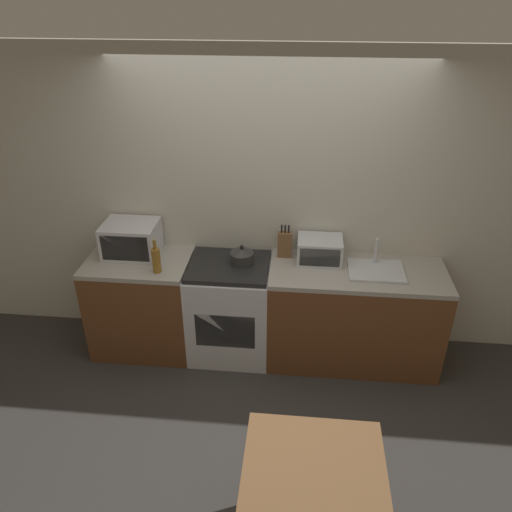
{
  "coord_description": "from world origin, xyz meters",
  "views": [
    {
      "loc": [
        0.29,
        -2.85,
        3.01
      ],
      "look_at": [
        -0.05,
        0.62,
        1.05
      ],
      "focal_mm": 35.0,
      "sensor_mm": 36.0,
      "label": 1
    }
  ],
  "objects_px": {
    "kettle": "(242,255)",
    "dining_table": "(313,486)",
    "stove_range": "(230,309)",
    "toaster_oven": "(320,250)",
    "bottle": "(156,260)",
    "microwave": "(131,239)"
  },
  "relations": [
    {
      "from": "toaster_oven",
      "to": "dining_table",
      "type": "xyz_separation_m",
      "value": [
        -0.04,
        -1.98,
        -0.36
      ]
    },
    {
      "from": "bottle",
      "to": "toaster_oven",
      "type": "bearing_deg",
      "value": 13.65
    },
    {
      "from": "toaster_oven",
      "to": "bottle",
      "type": "bearing_deg",
      "value": -166.35
    },
    {
      "from": "toaster_oven",
      "to": "dining_table",
      "type": "bearing_deg",
      "value": -91.06
    },
    {
      "from": "bottle",
      "to": "microwave",
      "type": "bearing_deg",
      "value": 136.41
    },
    {
      "from": "stove_range",
      "to": "toaster_oven",
      "type": "relative_size",
      "value": 2.41
    },
    {
      "from": "kettle",
      "to": "microwave",
      "type": "relative_size",
      "value": 0.44
    },
    {
      "from": "bottle",
      "to": "dining_table",
      "type": "relative_size",
      "value": 0.39
    },
    {
      "from": "stove_range",
      "to": "dining_table",
      "type": "relative_size",
      "value": 1.19
    },
    {
      "from": "toaster_oven",
      "to": "dining_table",
      "type": "distance_m",
      "value": 2.02
    },
    {
      "from": "kettle",
      "to": "dining_table",
      "type": "bearing_deg",
      "value": -72.04
    },
    {
      "from": "microwave",
      "to": "bottle",
      "type": "height_order",
      "value": "bottle"
    },
    {
      "from": "stove_range",
      "to": "kettle",
      "type": "xyz_separation_m",
      "value": [
        0.11,
        0.05,
        0.52
      ]
    },
    {
      "from": "microwave",
      "to": "bottle",
      "type": "bearing_deg",
      "value": -43.59
    },
    {
      "from": "kettle",
      "to": "bottle",
      "type": "bearing_deg",
      "value": -161.75
    },
    {
      "from": "bottle",
      "to": "dining_table",
      "type": "xyz_separation_m",
      "value": [
        1.28,
        -1.66,
        -0.37
      ]
    },
    {
      "from": "microwave",
      "to": "dining_table",
      "type": "relative_size",
      "value": 0.6
    },
    {
      "from": "kettle",
      "to": "toaster_oven",
      "type": "xyz_separation_m",
      "value": [
        0.65,
        0.1,
        0.03
      ]
    },
    {
      "from": "bottle",
      "to": "stove_range",
      "type": "bearing_deg",
      "value": 17.1
    },
    {
      "from": "stove_range",
      "to": "bottle",
      "type": "distance_m",
      "value": 0.82
    },
    {
      "from": "toaster_oven",
      "to": "microwave",
      "type": "bearing_deg",
      "value": -178.56
    },
    {
      "from": "stove_range",
      "to": "dining_table",
      "type": "height_order",
      "value": "stove_range"
    }
  ]
}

